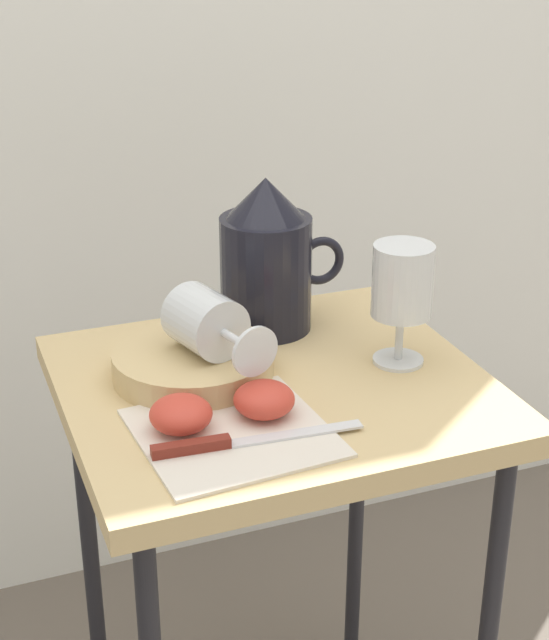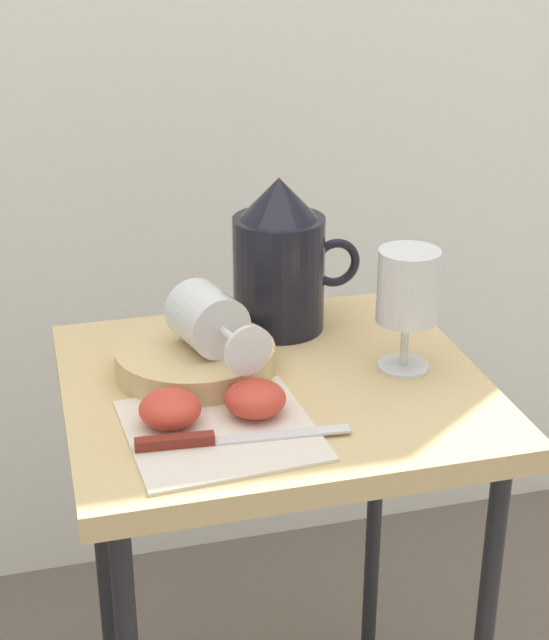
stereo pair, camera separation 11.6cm
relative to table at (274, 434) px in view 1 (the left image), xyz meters
name	(u,v)px [view 1 (the left image)]	position (x,y,z in m)	size (l,w,h in m)	color
curtain_drape	(138,50)	(0.00, 0.62, 0.38)	(2.40, 0.03, 1.97)	white
table	(274,434)	(0.00, 0.00, 0.00)	(0.51, 0.46, 0.68)	tan
linen_napkin	(233,433)	(-0.09, -0.10, 0.08)	(0.20, 0.20, 0.00)	silver
basket_tray	(193,363)	(-0.09, 0.05, 0.09)	(0.20, 0.20, 0.04)	tan
pitcher	(267,269)	(0.05, 0.15, 0.16)	(0.17, 0.12, 0.21)	black
wine_glass_upright	(402,287)	(0.16, -0.01, 0.18)	(0.08, 0.08, 0.16)	silver
wine_glass_tipped_near	(207,323)	(-0.07, 0.03, 0.15)	(0.11, 0.16, 0.08)	silver
apple_half_left	(181,414)	(-0.14, -0.08, 0.10)	(0.07, 0.07, 0.04)	#CC3D2D
apple_half_right	(264,399)	(-0.04, -0.08, 0.10)	(0.07, 0.07, 0.04)	#CC3D2D
knife	(227,442)	(-0.10, -0.13, 0.08)	(0.23, 0.03, 0.01)	silver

